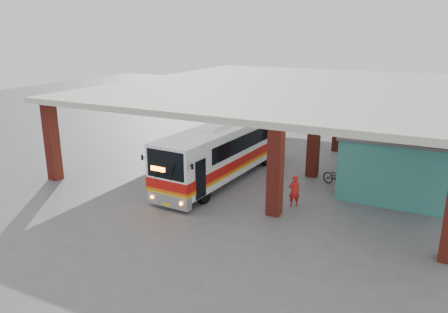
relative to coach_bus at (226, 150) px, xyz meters
The scene contains 8 objects.
ground 2.08m from the coach_bus, 24.62° to the right, with size 90.00×90.00×0.00m, color #515154.
brick_columns 5.20m from the coach_bus, 59.25° to the left, with size 20.10×21.60×4.35m.
canopy_roof 6.83m from the coach_bus, 73.90° to the left, with size 21.00×23.00×0.30m, color beige.
shop_building 9.36m from the coach_bus, 21.57° to the left, with size 5.20×8.20×3.11m.
coach_bus is the anchor object (origin of this frame).
motorcycle 6.16m from the coach_bus, 12.75° to the left, with size 0.66×1.91×1.00m, color black.
pedestrian 5.26m from the coach_bus, 25.41° to the right, with size 0.55×0.36×1.50m, color red.
red_chair 7.94m from the coach_bus, 36.48° to the left, with size 0.59×0.59×0.87m.
Camera 1 is at (9.25, -20.14, 8.03)m, focal length 35.00 mm.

